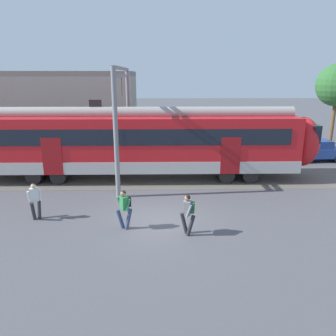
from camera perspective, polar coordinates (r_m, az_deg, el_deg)
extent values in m
plane|color=#515156|center=(14.32, -1.67, -9.26)|extent=(160.00, 160.00, 0.00)
cube|color=#B7B2AD|center=(19.87, -4.29, 1.13)|extent=(18.00, 3.06, 0.70)
cube|color=red|center=(19.53, -4.39, 5.54)|extent=(18.00, 3.00, 2.40)
cube|color=black|center=(18.01, -4.66, 5.31)|extent=(16.56, 0.03, 0.90)
cube|color=maroon|center=(18.59, 10.83, 2.10)|extent=(1.10, 0.04, 2.10)
cube|color=maroon|center=(19.17, -19.53, 1.88)|extent=(1.10, 0.04, 2.10)
cylinder|color=#9C9793|center=(19.34, -4.47, 9.56)|extent=(17.64, 0.70, 0.70)
cube|color=black|center=(19.63, -12.55, 10.95)|extent=(0.70, 0.12, 0.40)
cylinder|color=black|center=(20.65, 13.42, -0.42)|extent=(0.90, 2.40, 0.90)
cylinder|color=black|center=(20.35, 9.60, -0.45)|extent=(0.90, 2.40, 0.90)
cylinder|color=black|center=(20.87, -17.76, -0.58)|extent=(0.90, 2.40, 0.90)
cylinder|color=black|center=(21.32, -21.37, -0.58)|extent=(0.90, 2.40, 0.90)
ellipsoid|color=red|center=(21.31, 22.30, 4.30)|extent=(1.80, 2.85, 2.95)
cube|color=black|center=(21.35, 23.33, 5.86)|extent=(0.40, 2.40, 1.00)
cylinder|color=#28282D|center=(15.37, -22.41, -6.96)|extent=(0.19, 0.37, 0.87)
cylinder|color=#28282D|center=(15.57, -21.51, -6.57)|extent=(0.19, 0.37, 0.87)
cube|color=silver|center=(15.22, -22.23, -4.29)|extent=(0.38, 0.28, 0.56)
cylinder|color=silver|center=(15.26, -21.34, -4.35)|extent=(0.12, 0.25, 0.52)
cylinder|color=silver|center=(15.23, -23.09, -4.58)|extent=(0.12, 0.25, 0.52)
sphere|color=beige|center=(15.08, -22.40, -2.92)|extent=(0.22, 0.22, 0.22)
sphere|color=black|center=(15.09, -22.40, -2.79)|extent=(0.20, 0.20, 0.20)
cylinder|color=navy|center=(13.64, -8.28, -8.75)|extent=(0.38, 0.31, 0.87)
cylinder|color=navy|center=(13.59, -6.88, -8.80)|extent=(0.38, 0.31, 0.87)
cube|color=#2D7F47|center=(13.34, -7.70, -6.00)|extent=(0.39, 0.43, 0.56)
cylinder|color=#2D7F47|center=(13.20, -6.98, -6.45)|extent=(0.26, 0.20, 0.52)
cylinder|color=#2D7F47|center=(13.52, -8.38, -5.96)|extent=(0.26, 0.20, 0.52)
sphere|color=#9E7051|center=(13.19, -7.84, -4.44)|extent=(0.22, 0.22, 0.22)
sphere|color=black|center=(13.19, -7.76, -4.30)|extent=(0.20, 0.20, 0.20)
cube|color=black|center=(13.40, -6.99, -5.78)|extent=(0.28, 0.32, 0.40)
cylinder|color=#28282D|center=(13.16, 2.82, -9.56)|extent=(0.38, 0.22, 0.87)
cylinder|color=#28282D|center=(12.97, 3.96, -9.98)|extent=(0.38, 0.22, 0.87)
cube|color=gray|center=(12.77, 3.44, -6.89)|extent=(0.31, 0.40, 0.56)
cylinder|color=gray|center=(12.58, 3.68, -7.51)|extent=(0.26, 0.14, 0.52)
cylinder|color=gray|center=(13.00, 3.20, -6.71)|extent=(0.26, 0.14, 0.52)
sphere|color=#9E7051|center=(12.63, 3.38, -5.26)|extent=(0.22, 0.22, 0.22)
sphere|color=black|center=(12.62, 3.47, -5.13)|extent=(0.20, 0.20, 0.20)
cube|color=#235633|center=(12.75, 4.25, -6.86)|extent=(0.21, 0.31, 0.40)
cube|color=#284799|center=(26.46, 24.50, 2.53)|extent=(4.08, 1.84, 0.68)
cube|color=navy|center=(26.27, 24.37, 3.84)|extent=(1.97, 1.54, 0.56)
cube|color=black|center=(26.74, 26.15, 3.73)|extent=(0.19, 1.37, 0.48)
cylinder|color=black|center=(27.80, 25.93, 2.22)|extent=(0.61, 0.23, 0.60)
cylinder|color=black|center=(26.65, 21.30, 2.21)|extent=(0.61, 0.23, 0.60)
cylinder|color=black|center=(25.29, 22.76, 1.37)|extent=(0.61, 0.23, 0.60)
cylinder|color=gray|center=(16.39, -9.06, 5.72)|extent=(0.24, 0.24, 6.50)
cylinder|color=gray|center=(22.68, -6.90, 8.56)|extent=(0.24, 0.24, 6.50)
cube|color=gray|center=(19.33, -8.18, 16.79)|extent=(0.20, 6.40, 0.16)
cube|color=gray|center=(19.32, -8.13, 15.61)|extent=(0.20, 6.40, 0.16)
cylinder|color=black|center=(19.33, -8.06, 13.83)|extent=(0.03, 0.03, 1.00)
cube|color=gray|center=(30.49, -23.72, 8.71)|extent=(18.57, 5.00, 6.00)
cube|color=gray|center=(30.34, -24.40, 14.70)|extent=(18.57, 5.00, 0.40)
cylinder|color=brown|center=(33.62, 26.75, 7.14)|extent=(0.32, 0.32, 3.96)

